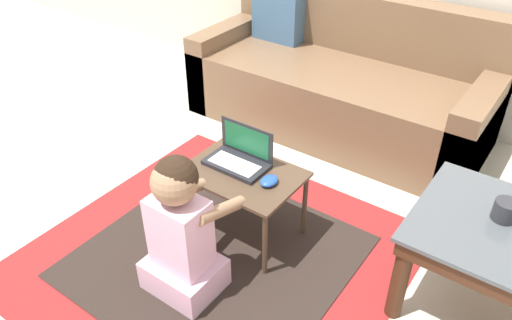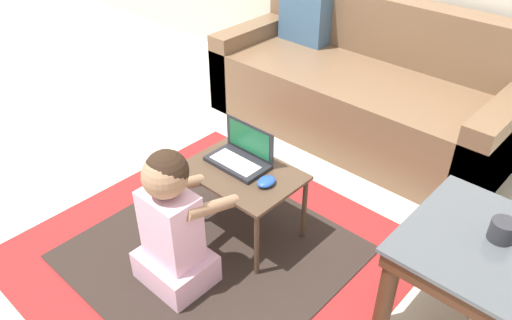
{
  "view_description": "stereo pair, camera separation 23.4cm",
  "coord_description": "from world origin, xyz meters",
  "px_view_note": "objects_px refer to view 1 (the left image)",
  "views": [
    {
      "loc": [
        1.09,
        -1.51,
        1.76
      ],
      "look_at": [
        -0.04,
        0.07,
        0.44
      ],
      "focal_mm": 35.0,
      "sensor_mm": 36.0,
      "label": 1
    },
    {
      "loc": [
        1.27,
        -1.36,
        1.76
      ],
      "look_at": [
        -0.04,
        0.07,
        0.44
      ],
      "focal_mm": 35.0,
      "sensor_mm": 36.0,
      "label": 2
    }
  ],
  "objects_px": {
    "laptop_desk": "(243,180)",
    "person_seated": "(181,230)",
    "laptop": "(239,158)",
    "cup_on_table": "(505,211)",
    "computer_mouse": "(269,181)",
    "couch": "(340,85)"
  },
  "relations": [
    {
      "from": "person_seated",
      "to": "cup_on_table",
      "type": "xyz_separation_m",
      "value": [
        1.09,
        0.71,
        0.16
      ]
    },
    {
      "from": "laptop",
      "to": "cup_on_table",
      "type": "distance_m",
      "value": 1.17
    },
    {
      "from": "couch",
      "to": "person_seated",
      "type": "bearing_deg",
      "value": -85.11
    },
    {
      "from": "laptop",
      "to": "person_seated",
      "type": "height_order",
      "value": "person_seated"
    },
    {
      "from": "computer_mouse",
      "to": "cup_on_table",
      "type": "distance_m",
      "value": 0.98
    },
    {
      "from": "laptop_desk",
      "to": "cup_on_table",
      "type": "height_order",
      "value": "cup_on_table"
    },
    {
      "from": "laptop_desk",
      "to": "couch",
      "type": "bearing_deg",
      "value": 96.48
    },
    {
      "from": "laptop",
      "to": "cup_on_table",
      "type": "xyz_separation_m",
      "value": [
        1.15,
        0.23,
        0.08
      ]
    },
    {
      "from": "laptop_desk",
      "to": "person_seated",
      "type": "relative_size",
      "value": 0.78
    },
    {
      "from": "laptop_desk",
      "to": "computer_mouse",
      "type": "bearing_deg",
      "value": -0.61
    },
    {
      "from": "laptop_desk",
      "to": "person_seated",
      "type": "bearing_deg",
      "value": -89.8
    },
    {
      "from": "laptop_desk",
      "to": "cup_on_table",
      "type": "bearing_deg",
      "value": 14.03
    },
    {
      "from": "laptop_desk",
      "to": "computer_mouse",
      "type": "height_order",
      "value": "computer_mouse"
    },
    {
      "from": "person_seated",
      "to": "couch",
      "type": "bearing_deg",
      "value": 94.89
    },
    {
      "from": "laptop",
      "to": "computer_mouse",
      "type": "relative_size",
      "value": 3.08
    },
    {
      "from": "laptop_desk",
      "to": "cup_on_table",
      "type": "xyz_separation_m",
      "value": [
        1.09,
        0.27,
        0.16
      ]
    },
    {
      "from": "couch",
      "to": "computer_mouse",
      "type": "height_order",
      "value": "couch"
    },
    {
      "from": "couch",
      "to": "cup_on_table",
      "type": "xyz_separation_m",
      "value": [
        1.23,
        -1.0,
        0.2
      ]
    },
    {
      "from": "laptop_desk",
      "to": "cup_on_table",
      "type": "distance_m",
      "value": 1.13
    },
    {
      "from": "computer_mouse",
      "to": "person_seated",
      "type": "distance_m",
      "value": 0.46
    },
    {
      "from": "couch",
      "to": "person_seated",
      "type": "relative_size",
      "value": 2.78
    },
    {
      "from": "laptop",
      "to": "person_seated",
      "type": "xyz_separation_m",
      "value": [
        0.06,
        -0.48,
        -0.08
      ]
    }
  ]
}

